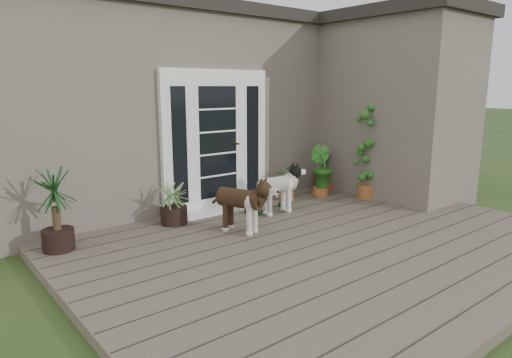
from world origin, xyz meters
TOP-DOWN VIEW (x-y plane):
  - deck at (0.00, 0.40)m, footprint 6.20×4.60m
  - house_main at (0.00, 4.65)m, footprint 7.40×4.00m
  - roof_main at (0.00, 4.65)m, footprint 7.60×4.20m
  - house_wing at (2.90, 1.50)m, footprint 1.60×2.40m
  - roof_wing at (2.90, 1.50)m, footprint 1.80×2.60m
  - door_unit at (-0.20, 2.60)m, footprint 1.90×0.14m
  - door_step at (-0.20, 2.40)m, footprint 1.60×0.40m
  - brindle_dog at (-0.69, 1.36)m, footprint 0.61×0.87m
  - white_dog at (0.30, 1.73)m, footprint 0.81×0.40m
  - spider_plant at (-1.18, 2.24)m, footprint 0.68×0.68m
  - yucca at (-2.75, 2.17)m, footprint 0.78×0.78m
  - herb_a at (0.96, 2.23)m, footprint 0.60×0.60m
  - herb_b at (1.62, 2.07)m, footprint 0.49×0.49m
  - herb_c at (2.06, 2.37)m, footprint 0.48×0.48m
  - sapling at (2.14, 1.47)m, footprint 0.59×0.59m
  - clog_left at (-0.01, 1.92)m, footprint 0.25×0.34m
  - clog_right at (0.59, 1.89)m, footprint 0.18×0.28m

SIDE VIEW (x-z plane):
  - deck at x=0.00m, z-range 0.00..0.12m
  - door_step at x=-0.20m, z-range 0.12..0.17m
  - clog_right at x=0.59m, z-range 0.12..0.20m
  - clog_left at x=-0.01m, z-range 0.12..0.21m
  - herb_c at x=2.06m, z-range 0.12..0.65m
  - herb_a at x=0.96m, z-range 0.12..0.67m
  - white_dog at x=0.30m, z-range 0.12..0.77m
  - spider_plant at x=-1.18m, z-range 0.12..0.79m
  - brindle_dog at x=-0.69m, z-range 0.12..0.79m
  - herb_b at x=1.62m, z-range 0.12..0.79m
  - yucca at x=-2.75m, z-range 0.12..1.12m
  - sapling at x=2.14m, z-range 0.12..1.83m
  - door_unit at x=-0.20m, z-range 0.12..2.27m
  - house_main at x=0.00m, z-range 0.00..3.10m
  - house_wing at x=2.90m, z-range 0.00..3.10m
  - roof_main at x=0.00m, z-range 3.10..3.30m
  - roof_wing at x=2.90m, z-range 3.10..3.30m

